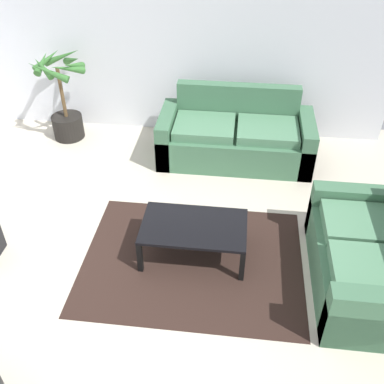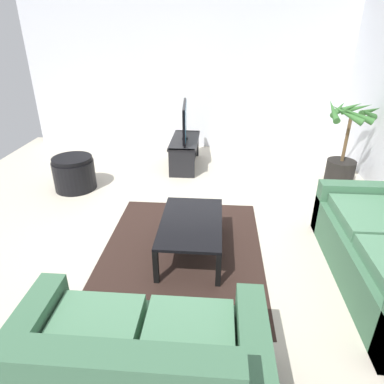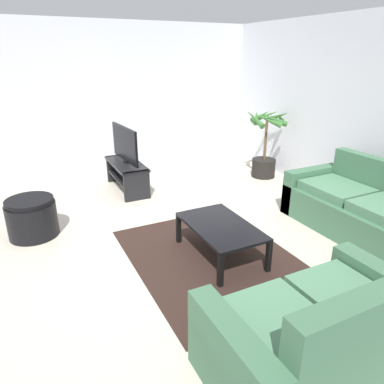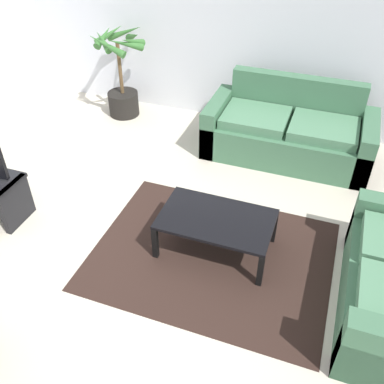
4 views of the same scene
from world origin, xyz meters
The scene contains 11 objects.
ground_plane centered at (0.00, 0.00, 0.00)m, with size 6.60×6.60×0.00m, color beige.
wall_back centered at (0.00, 3.00, 1.35)m, with size 6.00×0.06×2.70m, color silver.
wall_left centered at (-3.00, 0.00, 1.35)m, with size 0.06×6.00×2.70m, color silver.
couch_main centered at (0.96, 2.28, 0.30)m, with size 1.98×0.90×0.90m.
couch_loveseat centered at (2.28, 0.20, 0.30)m, with size 0.90×1.55×0.90m.
tv_stand centered at (-1.89, 0.08, 0.31)m, with size 1.10×0.45×0.47m.
tv centered at (-1.89, 0.08, 0.78)m, with size 0.99×0.12×0.60m.
coffee_table centered at (0.63, 0.39, 0.34)m, with size 1.04×0.63×0.39m.
area_rug centered at (0.63, 0.29, 0.00)m, with size 2.20×1.70×0.01m, color black.
potted_palm centered at (-1.43, 2.55, 0.52)m, with size 0.73×0.73×1.24m.
ottoman centered at (-0.84, -1.45, 0.24)m, with size 0.60×0.60×0.49m.
Camera 3 is at (3.64, -1.45, 2.14)m, focal length 33.34 mm.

